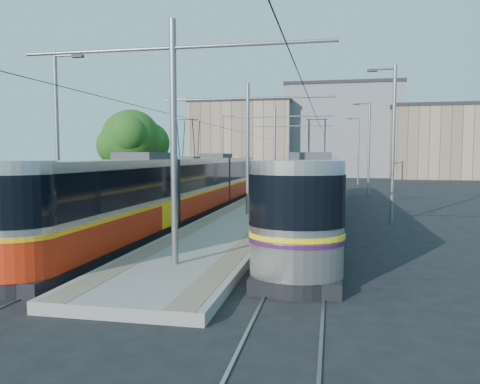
# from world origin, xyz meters

# --- Properties ---
(ground) EXTENTS (160.00, 160.00, 0.00)m
(ground) POSITION_xyz_m (0.00, 0.00, 0.00)
(ground) COLOR black
(ground) RESTS_ON ground
(platform) EXTENTS (4.00, 50.00, 0.30)m
(platform) POSITION_xyz_m (0.00, 17.00, 0.15)
(platform) COLOR gray
(platform) RESTS_ON ground
(tactile_strip_left) EXTENTS (0.70, 50.00, 0.01)m
(tactile_strip_left) POSITION_xyz_m (-1.45, 17.00, 0.30)
(tactile_strip_left) COLOR gray
(tactile_strip_left) RESTS_ON platform
(tactile_strip_right) EXTENTS (0.70, 50.00, 0.01)m
(tactile_strip_right) POSITION_xyz_m (1.45, 17.00, 0.30)
(tactile_strip_right) COLOR gray
(tactile_strip_right) RESTS_ON platform
(rails) EXTENTS (8.71, 70.00, 0.03)m
(rails) POSITION_xyz_m (0.00, 17.00, 0.02)
(rails) COLOR gray
(rails) RESTS_ON ground
(track_arrow) EXTENTS (1.20, 5.00, 0.01)m
(track_arrow) POSITION_xyz_m (-3.60, -3.00, 0.01)
(track_arrow) COLOR silver
(track_arrow) RESTS_ON ground
(tram_left) EXTENTS (2.43, 32.39, 5.50)m
(tram_left) POSITION_xyz_m (-3.60, 8.91, 1.70)
(tram_left) COLOR black
(tram_left) RESTS_ON ground
(tram_right) EXTENTS (2.43, 32.25, 5.50)m
(tram_right) POSITION_xyz_m (3.60, 10.18, 1.86)
(tram_right) COLOR black
(tram_right) RESTS_ON ground
(catenary) EXTENTS (9.20, 70.00, 7.00)m
(catenary) POSITION_xyz_m (0.00, 14.15, 4.52)
(catenary) COLOR slate
(catenary) RESTS_ON platform
(street_lamps) EXTENTS (15.18, 38.22, 8.00)m
(street_lamps) POSITION_xyz_m (-0.00, 21.00, 4.18)
(street_lamps) COLOR slate
(street_lamps) RESTS_ON ground
(shelter) EXTENTS (0.88, 1.17, 2.32)m
(shelter) POSITION_xyz_m (1.11, 12.88, 1.51)
(shelter) COLOR black
(shelter) RESTS_ON platform
(tree) EXTENTS (4.61, 4.26, 6.69)m
(tree) POSITION_xyz_m (-9.24, 14.47, 4.52)
(tree) COLOR #382314
(tree) RESTS_ON ground
(building_left) EXTENTS (16.32, 12.24, 12.28)m
(building_left) POSITION_xyz_m (-10.00, 60.00, 6.15)
(building_left) COLOR tan
(building_left) RESTS_ON ground
(building_centre) EXTENTS (18.36, 14.28, 14.95)m
(building_centre) POSITION_xyz_m (6.00, 64.00, 7.48)
(building_centre) COLOR gray
(building_centre) RESTS_ON ground
(building_right) EXTENTS (14.28, 10.20, 10.90)m
(building_right) POSITION_xyz_m (20.00, 58.00, 5.46)
(building_right) COLOR tan
(building_right) RESTS_ON ground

